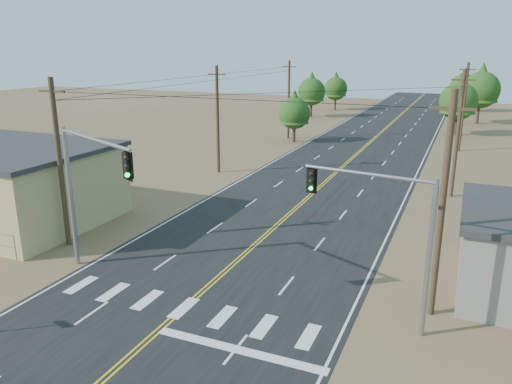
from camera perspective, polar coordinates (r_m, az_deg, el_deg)
The scene contains 15 objects.
road at distance 42.72m, azimuth 7.10°, elevation 0.38°, with size 15.00×200.00×0.02m, color black.
utility_pole_left_near at distance 31.23m, azimuth -21.51°, elevation 3.15°, with size 1.80×0.30×10.00m.
utility_pole_left_mid at distance 47.32m, azimuth -4.41°, elevation 8.33°, with size 1.80×0.30×10.00m.
utility_pole_left_far at distance 65.60m, azimuth 3.76°, elevation 10.53°, with size 1.80×0.30×10.00m.
utility_pole_right_near at distance 22.55m, azimuth 20.49°, elevation -1.47°, with size 1.80×0.30×10.00m.
utility_pole_right_mid at distance 42.10m, azimuth 22.06°, elevation 6.21°, with size 1.80×0.30×10.00m.
utility_pole_right_far at distance 61.94m, azimuth 22.64°, elevation 9.00°, with size 1.80×0.30×10.00m.
signal_mast_left at distance 26.19m, azimuth -18.97°, elevation 1.35°, with size 6.54×3.24×7.67m.
signal_mast_right at distance 21.17m, azimuth 15.19°, elevation -3.67°, with size 5.59×1.05×6.76m.
tree_left_near at distance 63.33m, azimuth 4.42°, elevation 9.32°, with size 3.96×3.96×6.59m.
tree_left_mid at distance 87.23m, azimuth 6.37°, elevation 11.63°, with size 4.66×4.66×7.77m.
tree_left_far at distance 97.96m, azimuth 9.10°, elevation 11.85°, with size 4.38×4.38×7.29m.
tree_right_near at distance 73.33m, azimuth 22.19°, elevation 9.98°, with size 5.01×5.01×8.35m.
tree_right_mid at distance 86.12m, azimuth 24.35°, elevation 10.97°, with size 5.69×5.69×9.48m.
tree_right_far at distance 101.38m, azimuth 22.70°, elevation 11.29°, with size 4.93×4.93×8.22m.
Camera 1 is at (11.11, -9.60, 11.57)m, focal length 35.00 mm.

